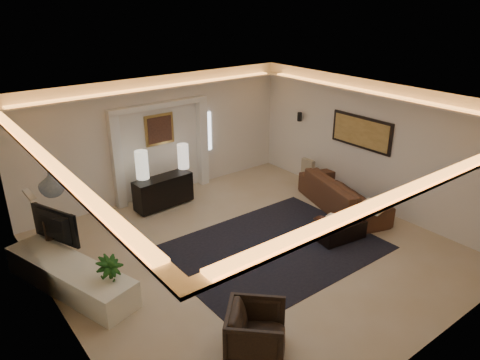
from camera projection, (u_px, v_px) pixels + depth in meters
floor at (251, 251)px, 8.74m from camera, size 7.00×7.00×0.00m
ceiling at (252, 104)px, 7.63m from camera, size 7.00×7.00×0.00m
wall_back at (159, 137)px, 10.74m from camera, size 7.00×0.00×7.00m
wall_front at (427, 269)px, 5.63m from camera, size 7.00×0.00×7.00m
wall_left at (55, 243)px, 6.21m from camera, size 0.00×7.00×7.00m
wall_right at (372, 146)px, 10.16m from camera, size 0.00×7.00×7.00m
cove_soffit at (252, 120)px, 7.73m from camera, size 7.00×7.00×0.04m
daylight_slit at (207, 132)px, 11.53m from camera, size 0.25×0.03×1.00m
area_rug at (273, 248)px, 8.82m from camera, size 4.00×3.00×0.01m
pilaster_left at (117, 162)px, 10.16m from camera, size 0.22×0.20×2.20m
pilaster_right at (202, 143)px, 11.45m from camera, size 0.22×0.20×2.20m
alcove_header at (159, 105)px, 10.36m from camera, size 2.52×0.20×0.12m
painting_frame at (159, 129)px, 10.64m from camera, size 0.74×0.04×0.74m
painting_canvas at (160, 130)px, 10.62m from camera, size 0.62×0.02×0.62m
art_panel_frame at (361, 132)px, 10.26m from camera, size 0.04×1.64×0.74m
art_panel_gold at (361, 132)px, 10.25m from camera, size 0.02×1.50×0.62m
wall_sconce at (300, 117)px, 11.61m from camera, size 0.12×0.12×0.22m
wall_niche at (30, 195)px, 7.19m from camera, size 0.10×0.55×0.04m
console at (163, 191)px, 10.40m from camera, size 1.42×0.53×0.69m
lamp_left at (142, 164)px, 10.08m from camera, size 0.30×0.30×0.65m
lamp_right at (183, 154)px, 10.69m from camera, size 0.31×0.31×0.59m
media_ledge at (70, 277)px, 7.57m from camera, size 1.45×2.78×0.51m
tv at (50, 229)px, 7.97m from camera, size 1.10×0.56×0.65m
figurine at (48, 232)px, 8.15m from camera, size 0.18×0.18×0.39m
ginger_jar at (51, 183)px, 7.05m from camera, size 0.41×0.41×0.42m
plant at (111, 282)px, 7.10m from camera, size 0.64×0.64×0.85m
sofa at (343, 194)px, 10.33m from camera, size 2.68×1.68×0.73m
throw_blanket at (373, 207)px, 9.31m from camera, size 0.69×0.61×0.07m
throw_pillow at (308, 166)px, 11.46m from camera, size 0.11×0.37×0.37m
coffee_table at (340, 230)px, 9.11m from camera, size 1.05×0.67×0.37m
bowl at (321, 219)px, 9.02m from camera, size 0.29×0.29×0.07m
magazine at (331, 215)px, 9.24m from camera, size 0.24×0.20×0.03m
armchair at (256, 332)px, 6.14m from camera, size 1.12×1.12×0.73m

